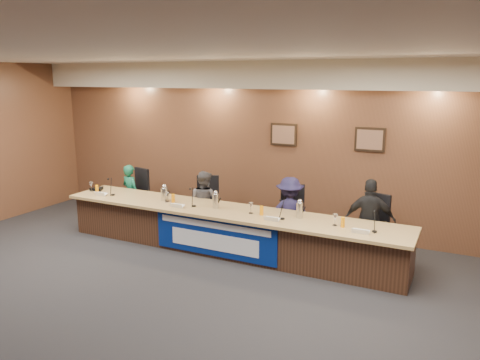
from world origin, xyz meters
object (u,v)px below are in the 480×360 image
object	(u,v)px
panelist_b	(204,203)
office_chair_b	(207,208)
panelist_c	(289,213)
carafe_mid	(216,201)
panelist_d	(370,221)
carafe_left	(165,194)
carafe_right	(300,210)
office_chair_c	(291,220)
office_chair_a	(134,198)
panelist_a	(131,194)
banner	(214,237)
office_chair_d	(370,232)
speakerphone	(98,189)
dais_body	(226,231)

from	to	relation	value
panelist_b	office_chair_b	distance (m)	0.16
panelist_c	carafe_mid	distance (m)	1.28
panelist_d	carafe_left	bearing A→B (deg)	-0.99
carafe_mid	panelist_b	bearing A→B (deg)	133.85
panelist_c	office_chair_b	xyz separation A→B (m)	(-1.69, 0.10, -0.15)
office_chair_b	panelist_c	bearing A→B (deg)	-28.18
panelist_c	carafe_right	xyz separation A→B (m)	(0.36, -0.53, 0.24)
panelist_c	office_chair_b	distance (m)	1.70
office_chair_b	office_chair_c	bearing A→B (deg)	-24.79
panelist_d	carafe_right	distance (m)	1.13
office_chair_a	carafe_left	size ratio (longest dim) A/B	2.12
panelist_a	office_chair_b	bearing A→B (deg)	-163.06
panelist_b	office_chair_b	size ratio (longest dim) A/B	2.55
panelist_a	office_chair_b	distance (m)	1.74
panelist_b	panelist_d	world-z (taller)	panelist_d
banner	office_chair_a	distance (m)	2.74
office_chair_d	panelist_c	bearing A→B (deg)	-159.96
office_chair_c	carafe_left	distance (m)	2.29
carafe_mid	carafe_right	world-z (taller)	carafe_right
panelist_a	office_chair_b	world-z (taller)	panelist_a
speakerphone	dais_body	bearing A→B (deg)	-0.58
office_chair_d	carafe_left	size ratio (longest dim) A/B	2.12
office_chair_a	office_chair_d	xyz separation A→B (m)	(4.77, 0.00, 0.00)
carafe_mid	banner	bearing A→B (deg)	-64.95
dais_body	office_chair_d	size ratio (longest dim) A/B	12.50
panelist_d	office_chair_c	size ratio (longest dim) A/B	2.85
office_chair_b	office_chair_d	xyz separation A→B (m)	(3.04, 0.00, 0.00)
office_chair_d	carafe_right	distance (m)	1.23
carafe_right	banner	bearing A→B (deg)	-159.87
panelist_d	panelist_b	bearing A→B (deg)	-10.80
panelist_a	speakerphone	world-z (taller)	panelist_a
panelist_c	office_chair_c	world-z (taller)	panelist_c
speakerphone	office_chair_c	bearing A→B (deg)	9.85
office_chair_d	carafe_right	bearing A→B (deg)	-131.58
panelist_c	banner	bearing A→B (deg)	26.04
panelist_d	carafe_mid	size ratio (longest dim) A/B	5.57
dais_body	panelist_d	world-z (taller)	panelist_d
panelist_c	office_chair_a	size ratio (longest dim) A/B	2.64
dais_body	banner	distance (m)	0.42
office_chair_c	office_chair_d	bearing A→B (deg)	-16.75
panelist_d	office_chair_b	size ratio (longest dim) A/B	2.85
dais_body	panelist_d	distance (m)	2.36
banner	carafe_left	xyz separation A→B (m)	(-1.23, 0.39, 0.48)
dais_body	office_chair_a	xyz separation A→B (m)	(-2.51, 0.68, 0.13)
office_chair_b	speakerphone	size ratio (longest dim) A/B	1.50
dais_body	office_chair_b	distance (m)	1.04
office_chair_b	carafe_left	xyz separation A→B (m)	(-0.46, -0.70, 0.38)
panelist_d	office_chair_d	world-z (taller)	panelist_d
banner	speakerphone	xyz separation A→B (m)	(-2.86, 0.44, 0.40)
office_chair_b	carafe_right	distance (m)	2.18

